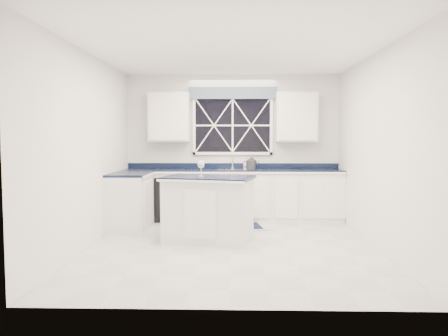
{
  "coord_description": "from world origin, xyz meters",
  "views": [
    {
      "loc": [
        0.05,
        -6.01,
        1.52
      ],
      "look_at": [
        -0.11,
        0.4,
        1.07
      ],
      "focal_mm": 35.0,
      "sensor_mm": 36.0,
      "label": 1
    }
  ],
  "objects_px": {
    "dishwasher": "(173,198)",
    "kettle": "(251,163)",
    "faucet": "(233,160)",
    "island": "(208,208)",
    "soap_bottle": "(247,163)",
    "wine_glass": "(201,165)"
  },
  "relations": [
    {
      "from": "faucet",
      "to": "wine_glass",
      "type": "height_order",
      "value": "faucet"
    },
    {
      "from": "dishwasher",
      "to": "wine_glass",
      "type": "distance_m",
      "value": 1.84
    },
    {
      "from": "faucet",
      "to": "wine_glass",
      "type": "bearing_deg",
      "value": -104.43
    },
    {
      "from": "island",
      "to": "soap_bottle",
      "type": "bearing_deg",
      "value": 85.77
    },
    {
      "from": "island",
      "to": "wine_glass",
      "type": "height_order",
      "value": "wine_glass"
    },
    {
      "from": "island",
      "to": "wine_glass",
      "type": "bearing_deg",
      "value": 177.48
    },
    {
      "from": "wine_glass",
      "to": "kettle",
      "type": "bearing_deg",
      "value": 64.22
    },
    {
      "from": "island",
      "to": "soap_bottle",
      "type": "distance_m",
      "value": 2.0
    },
    {
      "from": "kettle",
      "to": "soap_bottle",
      "type": "height_order",
      "value": "kettle"
    },
    {
      "from": "island",
      "to": "wine_glass",
      "type": "xyz_separation_m",
      "value": [
        -0.11,
        0.03,
        0.65
      ]
    },
    {
      "from": "dishwasher",
      "to": "faucet",
      "type": "relative_size",
      "value": 2.72
    },
    {
      "from": "faucet",
      "to": "kettle",
      "type": "xyz_separation_m",
      "value": [
        0.35,
        -0.11,
        -0.05
      ]
    },
    {
      "from": "faucet",
      "to": "island",
      "type": "relative_size",
      "value": 0.21
    },
    {
      "from": "faucet",
      "to": "kettle",
      "type": "relative_size",
      "value": 0.94
    },
    {
      "from": "dishwasher",
      "to": "kettle",
      "type": "height_order",
      "value": "kettle"
    },
    {
      "from": "faucet",
      "to": "island",
      "type": "xyz_separation_m",
      "value": [
        -0.35,
        -1.79,
        -0.62
      ]
    },
    {
      "from": "island",
      "to": "soap_bottle",
      "type": "height_order",
      "value": "soap_bottle"
    },
    {
      "from": "dishwasher",
      "to": "kettle",
      "type": "distance_m",
      "value": 1.58
    },
    {
      "from": "dishwasher",
      "to": "faucet",
      "type": "distance_m",
      "value": 1.31
    },
    {
      "from": "kettle",
      "to": "soap_bottle",
      "type": "bearing_deg",
      "value": 109.99
    },
    {
      "from": "faucet",
      "to": "soap_bottle",
      "type": "xyz_separation_m",
      "value": [
        0.26,
        0.03,
        -0.06
      ]
    },
    {
      "from": "dishwasher",
      "to": "soap_bottle",
      "type": "height_order",
      "value": "soap_bottle"
    }
  ]
}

